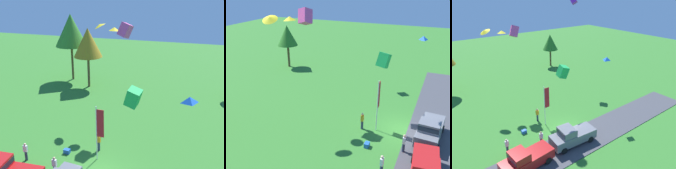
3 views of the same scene
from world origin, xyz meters
TOP-DOWN VIEW (x-y plane):
  - ground_plane at (0.00, 0.00)m, footprint 120.00×120.00m
  - pavement_strip at (0.00, -2.61)m, footprint 36.00×4.40m
  - car_pickup_mid_row at (-6.43, -2.64)m, footprint 5.13×2.36m
  - car_pickup_far_end at (-0.86, -2.45)m, footprint 5.13×2.36m
  - person_beside_suv at (-1.40, 3.70)m, footprint 0.36×0.24m
  - person_watching_sky at (-3.52, -0.65)m, footprint 0.36×0.24m
  - person_on_lawn at (-6.91, 0.35)m, footprint 0.36×0.24m
  - tree_center_back at (12.18, 20.88)m, footprint 3.19×3.19m
  - flag_banner at (-0.84, 2.39)m, footprint 0.71×0.08m
  - cooler_box at (-4.01, 2.37)m, footprint 0.56×0.40m
  - kite_diamond_trailing_tail at (6.16, -0.29)m, footprint 1.08×0.99m
  - kite_delta_high_right at (-2.11, 10.70)m, footprint 1.49×1.50m
  - kite_delta_low_drifter at (-4.02, 11.40)m, footprint 1.55×1.57m
  - kite_box_near_flag at (-0.70, 9.86)m, footprint 1.60×1.41m
  - kite_box_topmost at (10.65, 11.62)m, footprint 1.39×1.70m
  - kite_box_mid_center at (1.93, 2.79)m, footprint 1.47×1.31m

SIDE VIEW (x-z plane):
  - ground_plane at x=0.00m, z-range 0.00..0.00m
  - pavement_strip at x=0.00m, z-range 0.00..0.06m
  - cooler_box at x=-4.01m, z-range 0.00..0.40m
  - person_beside_suv at x=-1.40m, z-range 0.02..1.73m
  - person_watching_sky at x=-3.52m, z-range 0.02..1.73m
  - person_on_lawn at x=-6.91m, z-range 0.02..1.73m
  - car_pickup_mid_row at x=-6.43m, z-range 0.04..2.18m
  - car_pickup_far_end at x=-0.86m, z-range 0.04..2.18m
  - flag_banner at x=-0.84m, z-range 0.68..5.78m
  - tree_center_back at x=12.18m, z-range 1.72..8.45m
  - kite_box_mid_center at x=1.93m, z-range 5.24..7.02m
  - kite_diamond_trailing_tail at x=6.16m, z-range 7.53..7.95m
  - kite_delta_high_right at x=-2.11m, z-range 9.98..10.45m
  - kite_box_near_flag at x=-0.70m, z-range 9.38..11.15m
  - kite_delta_low_drifter at x=-4.02m, z-range 10.01..10.85m
  - kite_box_topmost at x=10.65m, z-range 12.95..14.62m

